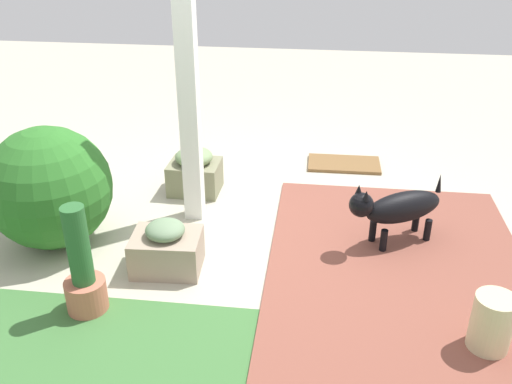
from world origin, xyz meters
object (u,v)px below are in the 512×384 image
ceramic_urn (492,324)px  stone_planter_nearest (195,172)px  porch_pillar (188,90)px  dog (397,208)px  stone_planter_mid (167,248)px  doormat (344,164)px  round_shrub (49,188)px  terracotta_pot_tall (83,274)px

ceramic_urn → stone_planter_nearest: bearing=-39.7°
porch_pillar → dog: bearing=171.3°
porch_pillar → ceramic_urn: 2.53m
stone_planter_mid → doormat: 2.26m
round_shrub → terracotta_pot_tall: bearing=125.6°
porch_pillar → round_shrub: size_ratio=2.35×
terracotta_pot_tall → doormat: terracotta_pot_tall is taller
dog → ceramic_urn: size_ratio=2.02×
porch_pillar → dog: (-1.56, 0.24, -0.74)m
ceramic_urn → porch_pillar: bearing=-33.3°
round_shrub → terracotta_pot_tall: (-0.53, 0.74, -0.19)m
stone_planter_mid → doormat: size_ratio=0.71×
porch_pillar → stone_planter_nearest: porch_pillar is taller
dog → terracotta_pot_tall: bearing=27.1°
dog → doormat: bearing=-76.0°
stone_planter_mid → round_shrub: size_ratio=0.54×
stone_planter_mid → round_shrub: bearing=-15.1°
round_shrub → doormat: (-2.15, -1.64, -0.43)m
round_shrub → doormat: size_ratio=1.30×
doormat → stone_planter_mid: bearing=56.6°
terracotta_pot_tall → doormat: bearing=-124.4°
round_shrub → stone_planter_mid: bearing=164.9°
ceramic_urn → terracotta_pot_tall: bearing=-1.5°
round_shrub → ceramic_urn: round_shrub is taller
stone_planter_nearest → ceramic_urn: (-2.08, 1.73, -0.01)m
stone_planter_nearest → stone_planter_mid: (-0.07, 1.18, -0.03)m
stone_planter_nearest → ceramic_urn: 2.70m
round_shrub → ceramic_urn: size_ratio=2.49×
stone_planter_nearest → stone_planter_mid: 1.18m
porch_pillar → stone_planter_nearest: 0.96m
doormat → porch_pillar: bearing=42.9°
stone_planter_mid → ceramic_urn: size_ratio=1.35×
stone_planter_mid → terracotta_pot_tall: terracotta_pot_tall is taller
stone_planter_nearest → porch_pillar: bearing=102.3°
ceramic_urn → doormat: size_ratio=0.52×
stone_planter_nearest → dog: size_ratio=0.61×
stone_planter_mid → dog: 1.67m
terracotta_pot_tall → dog: terracotta_pot_tall is taller
stone_planter_nearest → round_shrub: size_ratio=0.49×
stone_planter_nearest → stone_planter_mid: stone_planter_nearest is taller
doormat → terracotta_pot_tall: bearing=55.6°
dog → round_shrub: bearing=6.2°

